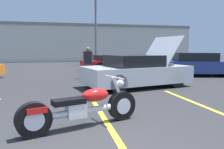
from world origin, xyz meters
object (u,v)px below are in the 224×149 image
at_px(parked_car_mid_row, 111,63).
at_px(parked_car_right_row, 197,65).
at_px(motorcycle, 83,108).
at_px(show_car_hood_open, 137,71).
at_px(light_pole, 96,17).
at_px(spectator_near_motorcycle, 88,60).

distance_m(parked_car_mid_row, parked_car_right_row, 5.95).
xyz_separation_m(motorcycle, show_car_hood_open, (2.53, 4.07, 0.23)).
bearing_deg(light_pole, parked_car_right_row, -65.23).
bearing_deg(motorcycle, spectator_near_motorcycle, 63.78).
bearing_deg(spectator_near_motorcycle, light_pole, 78.15).
bearing_deg(motorcycle, light_pole, 61.44).
relative_size(show_car_hood_open, parked_car_mid_row, 0.98).
height_order(light_pole, parked_car_mid_row, light_pole).
height_order(light_pole, show_car_hood_open, light_pole).
relative_size(parked_car_right_row, spectator_near_motorcycle, 3.17).
relative_size(show_car_hood_open, parked_car_right_row, 0.88).
distance_m(motorcycle, parked_car_right_row, 9.78).
bearing_deg(parked_car_mid_row, light_pole, 80.32).
height_order(light_pole, parked_car_right_row, light_pole).
height_order(show_car_hood_open, spectator_near_motorcycle, show_car_hood_open).
relative_size(motorcycle, spectator_near_motorcycle, 1.47).
distance_m(parked_car_mid_row, spectator_near_motorcycle, 4.89).
xyz_separation_m(parked_car_mid_row, spectator_near_motorcycle, (-2.20, -4.35, 0.43)).
bearing_deg(light_pole, show_car_hood_open, -91.46).
relative_size(light_pole, parked_car_mid_row, 1.78).
distance_m(light_pole, parked_car_right_row, 10.76).
bearing_deg(light_pole, parked_car_mid_row, -86.19).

